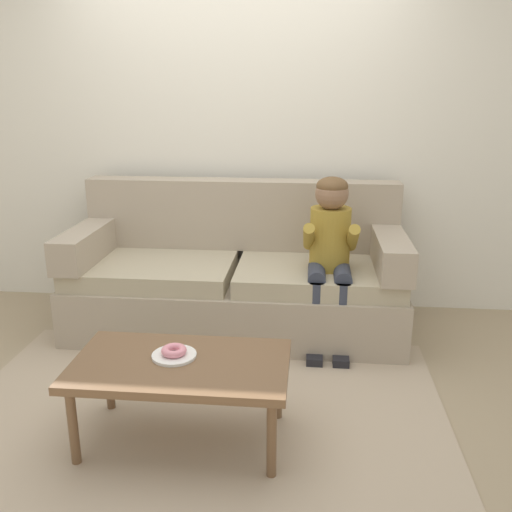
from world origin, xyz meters
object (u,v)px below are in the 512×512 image
at_px(couch, 237,279).
at_px(donut, 174,351).
at_px(toy_controller, 135,382).
at_px(person_child, 330,246).
at_px(coffee_table, 181,370).

distance_m(couch, donut, 1.32).
relative_size(donut, toy_controller, 0.53).
height_order(person_child, toy_controller, person_child).
bearing_deg(donut, person_child, 55.74).
height_order(couch, donut, couch).
bearing_deg(person_child, toy_controller, -148.48).
bearing_deg(person_child, donut, -124.26).
relative_size(coffee_table, toy_controller, 4.43).
height_order(couch, toy_controller, couch).
height_order(couch, coffee_table, couch).
bearing_deg(toy_controller, coffee_table, -76.47).
xyz_separation_m(couch, coffee_table, (-0.08, -1.35, 0.02)).
xyz_separation_m(person_child, toy_controller, (-1.10, -0.67, -0.65)).
bearing_deg(donut, couch, 84.61).
distance_m(coffee_table, donut, 0.10).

